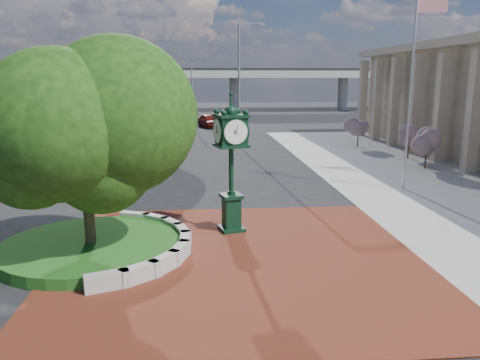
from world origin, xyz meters
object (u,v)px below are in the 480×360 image
post_clock (231,158)px  parked_car (209,121)px  flagpole_a (411,88)px  street_lamp_far (194,87)px  street_lamp_near (242,76)px

post_clock → parked_car: post_clock is taller
flagpole_a → street_lamp_far: bearing=108.0°
flagpole_a → street_lamp_far: (-11.65, 35.77, -0.57)m
parked_car → street_lamp_near: (2.52, -16.76, 5.27)m
flagpole_a → street_lamp_far: 37.62m
parked_car → street_lamp_far: 5.07m
parked_car → street_lamp_near: size_ratio=0.45×
post_clock → street_lamp_near: 23.13m
street_lamp_far → flagpole_a: bearing=-72.0°
flagpole_a → street_lamp_near: 18.04m
parked_car → street_lamp_near: street_lamp_near is taller
post_clock → street_lamp_near: (2.42, 22.79, 3.17)m
street_lamp_near → post_clock: bearing=-96.1°
parked_car → flagpole_a: (9.83, -33.23, 4.57)m
parked_car → street_lamp_near: bearing=-97.6°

